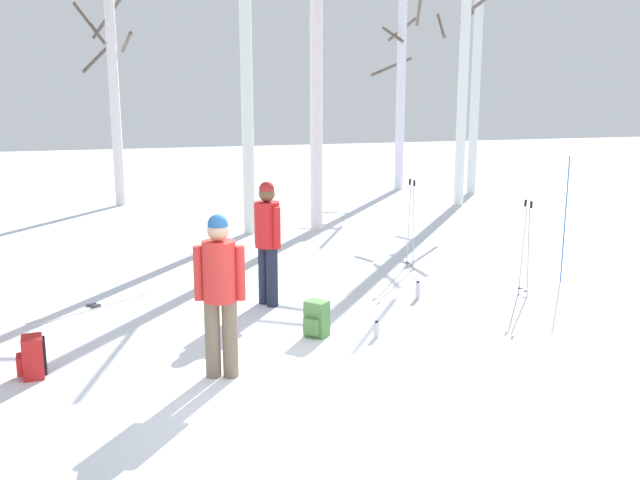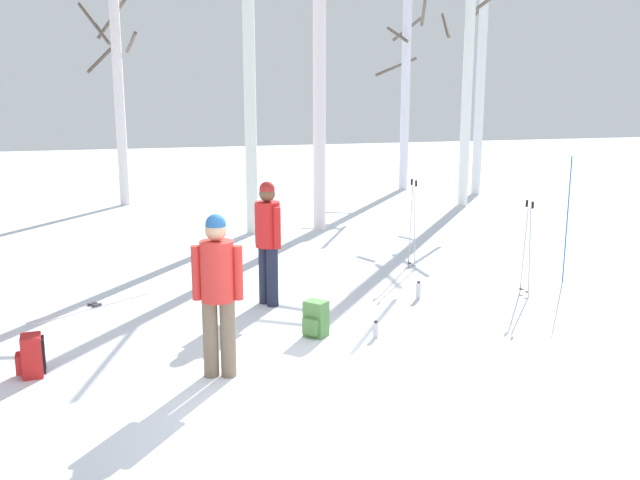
% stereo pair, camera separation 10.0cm
% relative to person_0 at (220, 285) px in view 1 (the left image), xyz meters
% --- Properties ---
extents(ground_plane, '(60.00, 60.00, 0.00)m').
position_rel_person_0_xyz_m(ground_plane, '(0.90, -0.86, -0.98)').
color(ground_plane, white).
extents(person_0, '(0.50, 0.34, 1.72)m').
position_rel_person_0_xyz_m(person_0, '(0.00, 0.00, 0.00)').
color(person_0, '#72604C').
rests_on(person_0, ground_plane).
extents(person_2, '(0.34, 0.48, 1.72)m').
position_rel_person_0_xyz_m(person_2, '(1.00, 2.30, 0.00)').
color(person_2, '#1E2338').
rests_on(person_2, ground_plane).
extents(ski_pair_planted_1, '(0.12, 0.15, 1.94)m').
position_rel_person_0_xyz_m(ski_pair_planted_1, '(5.65, 2.22, -0.02)').
color(ski_pair_planted_1, blue).
rests_on(ski_pair_planted_1, ground_plane).
extents(ski_pair_lying_0, '(1.57, 1.20, 0.05)m').
position_rel_person_0_xyz_m(ski_pair_lying_0, '(-1.35, 2.83, -0.97)').
color(ski_pair_lying_0, white).
rests_on(ski_pair_lying_0, ground_plane).
extents(ski_poles_0, '(0.07, 0.24, 1.38)m').
position_rel_person_0_xyz_m(ski_poles_0, '(4.65, 1.71, -0.24)').
color(ski_poles_0, '#B2B2BC').
rests_on(ski_poles_0, ground_plane).
extents(ski_poles_1, '(0.07, 0.28, 1.48)m').
position_rel_person_0_xyz_m(ski_poles_1, '(3.70, 3.60, -0.19)').
color(ski_poles_1, '#B2B2BC').
rests_on(ski_poles_1, ground_plane).
extents(backpack_0, '(0.30, 0.27, 0.44)m').
position_rel_person_0_xyz_m(backpack_0, '(-1.88, 0.54, -0.77)').
color(backpack_0, red).
rests_on(backpack_0, ground_plane).
extents(backpack_2, '(0.35, 0.34, 0.44)m').
position_rel_person_0_xyz_m(backpack_2, '(1.28, 0.88, -0.77)').
color(backpack_2, '#4C7F3F').
rests_on(backpack_2, ground_plane).
extents(water_bottle_0, '(0.07, 0.07, 0.26)m').
position_rel_person_0_xyz_m(water_bottle_0, '(3.10, 1.95, -0.86)').
color(water_bottle_0, silver).
rests_on(water_bottle_0, ground_plane).
extents(water_bottle_1, '(0.07, 0.07, 0.21)m').
position_rel_person_0_xyz_m(water_bottle_1, '(1.96, 0.63, -0.88)').
color(water_bottle_1, silver).
rests_on(water_bottle_1, ground_plane).
extents(birch_tree_1, '(1.36, 1.60, 5.21)m').
position_rel_person_0_xyz_m(birch_tree_1, '(-0.77, 11.69, 1.79)').
color(birch_tree_1, silver).
rests_on(birch_tree_1, ground_plane).
extents(birch_tree_2, '(1.57, 1.59, 7.29)m').
position_rel_person_0_xyz_m(birch_tree_2, '(1.73, 7.20, 2.94)').
color(birch_tree_2, silver).
rests_on(birch_tree_2, ground_plane).
extents(birch_tree_3, '(1.64, 1.75, 7.77)m').
position_rel_person_0_xyz_m(birch_tree_3, '(3.12, 7.16, 3.11)').
color(birch_tree_3, silver).
rests_on(birch_tree_3, ground_plane).
extents(birch_tree_4, '(1.35, 1.36, 5.71)m').
position_rel_person_0_xyz_m(birch_tree_4, '(7.20, 12.33, 1.92)').
color(birch_tree_4, silver).
rests_on(birch_tree_4, ground_plane).
extents(birch_tree_5, '(1.77, 1.67, 7.35)m').
position_rel_person_0_xyz_m(birch_tree_5, '(7.47, 9.15, 2.84)').
color(birch_tree_5, white).
rests_on(birch_tree_5, ground_plane).
extents(birch_tree_6, '(1.04, 1.26, 7.67)m').
position_rel_person_0_xyz_m(birch_tree_6, '(8.81, 10.91, 2.96)').
color(birch_tree_6, silver).
rests_on(birch_tree_6, ground_plane).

